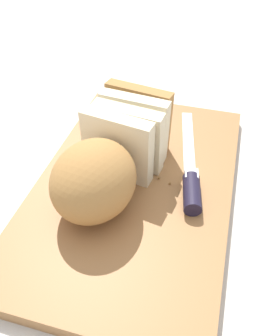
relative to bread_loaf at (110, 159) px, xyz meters
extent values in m
plane|color=beige|center=(0.01, -0.03, -0.07)|extent=(3.00, 3.00, 0.00)
cube|color=#9E6B3D|center=(0.01, -0.03, -0.06)|extent=(0.47, 0.30, 0.02)
ellipsoid|color=#A8753D|center=(-0.05, 0.01, 0.00)|extent=(0.14, 0.12, 0.10)
cube|color=beige|center=(0.03, 0.00, 0.00)|extent=(0.04, 0.11, 0.10)
cube|color=beige|center=(0.05, -0.01, 0.00)|extent=(0.04, 0.11, 0.10)
cube|color=beige|center=(0.08, -0.01, 0.00)|extent=(0.04, 0.11, 0.10)
cube|color=#A8753D|center=(0.11, -0.01, 0.00)|extent=(0.04, 0.11, 0.10)
cube|color=silver|center=(0.13, -0.09, -0.05)|extent=(0.19, 0.06, 0.00)
cylinder|color=black|center=(0.00, -0.12, -0.04)|extent=(0.07, 0.04, 0.03)
cube|color=silver|center=(0.04, -0.11, -0.04)|extent=(0.02, 0.02, 0.02)
sphere|color=#996633|center=(0.03, -0.06, -0.05)|extent=(0.00, 0.00, 0.00)
sphere|color=#996633|center=(0.03, -0.08, -0.05)|extent=(0.00, 0.00, 0.00)
camera|label=1|loc=(-0.35, -0.14, 0.33)|focal=38.33mm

